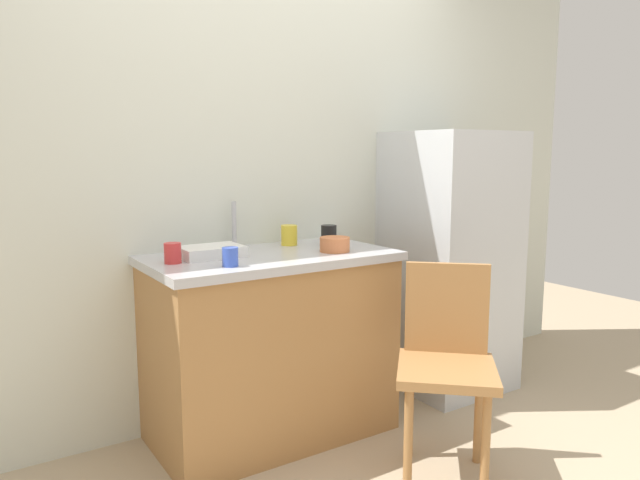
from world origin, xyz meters
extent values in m
cube|color=silver|center=(0.00, 1.00, 1.25)|extent=(4.80, 0.10, 2.51)
cube|color=#A87542|center=(-0.09, 0.65, 0.43)|extent=(1.12, 0.60, 0.86)
cube|color=#B7B7BC|center=(-0.09, 0.65, 0.88)|extent=(1.16, 0.64, 0.04)
cylinder|color=#B7B7BC|center=(-0.16, 0.90, 1.01)|extent=(0.02, 0.02, 0.23)
cube|color=silver|center=(1.08, 0.65, 0.74)|extent=(0.61, 0.61, 1.48)
cylinder|color=#A87542|center=(0.11, -0.11, 0.23)|extent=(0.04, 0.04, 0.45)
cylinder|color=#A87542|center=(0.33, -0.31, 0.23)|extent=(0.04, 0.04, 0.45)
cylinder|color=#A87542|center=(0.32, 0.11, 0.23)|extent=(0.04, 0.04, 0.45)
cylinder|color=#A87542|center=(0.54, -0.09, 0.23)|extent=(0.04, 0.04, 0.45)
cube|color=#A87542|center=(0.33, -0.10, 0.47)|extent=(0.57, 0.57, 0.04)
cube|color=#A87542|center=(0.45, 0.03, 0.69)|extent=(0.28, 0.27, 0.40)
cube|color=white|center=(-0.36, 0.71, 0.92)|extent=(0.28, 0.20, 0.05)
cylinder|color=#C67042|center=(0.19, 0.53, 0.93)|extent=(0.14, 0.14, 0.07)
cylinder|color=yellow|center=(0.11, 0.82, 0.95)|extent=(0.08, 0.08, 0.10)
cylinder|color=blue|center=(-0.38, 0.46, 0.94)|extent=(0.07, 0.07, 0.08)
cylinder|color=red|center=(-0.56, 0.66, 0.94)|extent=(0.07, 0.07, 0.09)
cylinder|color=black|center=(0.27, 0.70, 0.95)|extent=(0.08, 0.08, 0.10)
camera|label=1|loc=(-1.39, -1.78, 1.37)|focal=33.24mm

